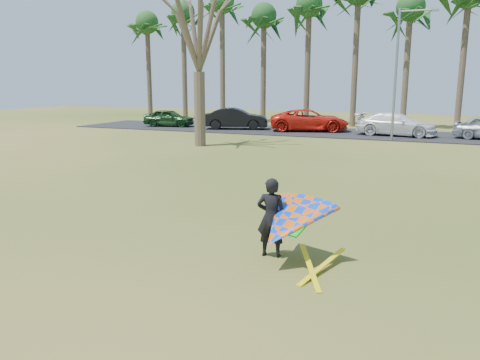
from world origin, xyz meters
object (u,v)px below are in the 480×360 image
at_px(kite_flyer, 287,222).
at_px(bare_tree_left, 198,21).
at_px(car_3, 396,124).
at_px(streetlight, 399,68).
at_px(car_2, 309,120).
at_px(car_1, 236,119).
at_px(car_0, 169,118).

bearing_deg(kite_flyer, bare_tree_left, 123.11).
height_order(car_3, kite_flyer, kite_flyer).
bearing_deg(streetlight, car_2, 153.28).
bearing_deg(streetlight, car_3, 92.91).
distance_m(car_2, car_3, 6.27).
distance_m(streetlight, car_3, 4.40).
relative_size(bare_tree_left, car_1, 1.97).
xyz_separation_m(car_2, kite_flyer, (6.20, -25.55, -0.02)).
relative_size(car_0, kite_flyer, 1.72).
relative_size(streetlight, car_1, 1.62).
bearing_deg(kite_flyer, car_1, 115.52).
bearing_deg(car_1, bare_tree_left, 173.27).
distance_m(bare_tree_left, car_1, 11.38).
xyz_separation_m(car_1, car_2, (5.64, 0.73, -0.01)).
xyz_separation_m(car_0, kite_flyer, (17.84, -24.77, 0.09)).
bearing_deg(bare_tree_left, car_0, 129.72).
distance_m(car_0, car_2, 11.66).
height_order(bare_tree_left, car_0, bare_tree_left).
relative_size(streetlight, car_0, 1.94).
relative_size(bare_tree_left, car_3, 1.83).
bearing_deg(car_2, car_3, -113.04).
bearing_deg(car_1, streetlight, -119.33).
bearing_deg(bare_tree_left, kite_flyer, -56.89).
relative_size(bare_tree_left, car_0, 2.36).
bearing_deg(car_1, kite_flyer, -172.19).
distance_m(car_1, car_3, 11.87).
height_order(streetlight, car_0, streetlight).
distance_m(streetlight, kite_flyer, 22.64).
xyz_separation_m(streetlight, car_3, (-0.13, 2.48, -3.64)).
distance_m(car_0, car_3, 17.87).
xyz_separation_m(streetlight, car_2, (-6.36, 3.20, -3.60)).
xyz_separation_m(car_2, car_3, (6.23, -0.72, -0.04)).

